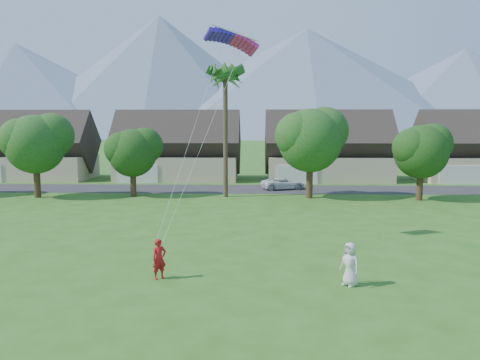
{
  "coord_description": "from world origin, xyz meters",
  "views": [
    {
      "loc": [
        0.87,
        -16.17,
        6.86
      ],
      "look_at": [
        0.0,
        10.0,
        3.8
      ],
      "focal_mm": 35.0,
      "sensor_mm": 36.0,
      "label": 1
    }
  ],
  "objects_px": {
    "parafoil_kite": "(232,38)",
    "watcher": "(350,264)",
    "parked_car": "(283,183)",
    "kite_flyer": "(159,259)"
  },
  "relations": [
    {
      "from": "parked_car",
      "to": "parafoil_kite",
      "type": "xyz_separation_m",
      "value": [
        -4.37,
        -22.88,
        11.13
      ]
    },
    {
      "from": "parked_car",
      "to": "watcher",
      "type": "bearing_deg",
      "value": 164.7
    },
    {
      "from": "watcher",
      "to": "parafoil_kite",
      "type": "height_order",
      "value": "parafoil_kite"
    },
    {
      "from": "parked_car",
      "to": "kite_flyer",
      "type": "bearing_deg",
      "value": 148.98
    },
    {
      "from": "parked_car",
      "to": "parafoil_kite",
      "type": "height_order",
      "value": "parafoil_kite"
    },
    {
      "from": "kite_flyer",
      "to": "parked_car",
      "type": "height_order",
      "value": "kite_flyer"
    },
    {
      "from": "parafoil_kite",
      "to": "watcher",
      "type": "bearing_deg",
      "value": -74.28
    },
    {
      "from": "kite_flyer",
      "to": "watcher",
      "type": "relative_size",
      "value": 0.97
    },
    {
      "from": "kite_flyer",
      "to": "parafoil_kite",
      "type": "height_order",
      "value": "parafoil_kite"
    },
    {
      "from": "watcher",
      "to": "parked_car",
      "type": "distance_m",
      "value": 30.57
    }
  ]
}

